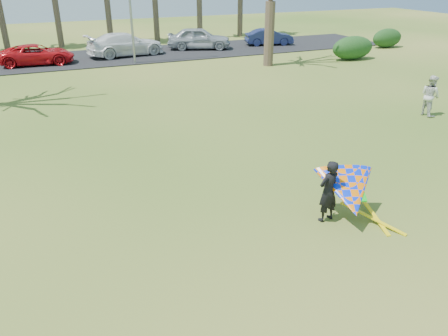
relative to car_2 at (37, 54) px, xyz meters
name	(u,v)px	position (x,y,z in m)	size (l,w,h in m)	color
ground	(257,243)	(3.99, -24.03, -0.71)	(100.00, 100.00, 0.00)	#235512
parking_strip	(98,58)	(3.99, 0.97, -0.68)	(46.00, 7.00, 0.06)	black
hedge_near	(353,48)	(20.37, -6.55, 0.10)	(3.22, 1.46, 1.61)	#173C16
hedge_far	(387,38)	(26.15, -3.54, 0.04)	(2.68, 1.26, 1.49)	#153914
car_2	(37,54)	(0.00, 0.00, 0.00)	(2.15, 4.66, 1.30)	red
car_3	(126,44)	(6.03, 0.87, 0.15)	(2.24, 5.52, 1.60)	white
car_4	(199,38)	(11.87, 1.41, 0.18)	(1.95, 4.86, 1.65)	#9FA5AC
car_5	(269,37)	(17.85, 1.00, -0.01)	(1.36, 3.89, 1.28)	navy
pedestrian_a	(430,96)	(15.32, -18.22, 0.17)	(0.86, 0.67, 1.76)	silver
kite_flyer	(347,192)	(6.49, -24.02, 0.14)	(2.13, 2.39, 2.02)	black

